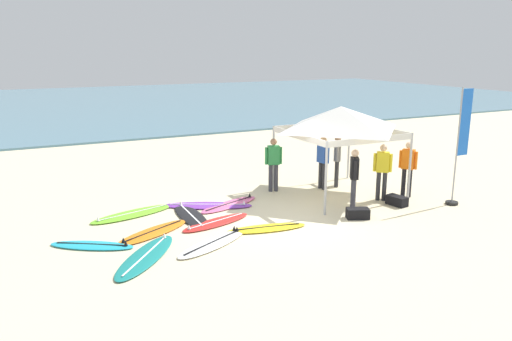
% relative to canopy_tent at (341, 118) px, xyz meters
% --- Properties ---
extents(ground_plane, '(80.00, 80.00, 0.00)m').
position_rel_canopy_tent_xyz_m(ground_plane, '(-2.52, -1.13, -2.39)').
color(ground_plane, beige).
extents(sea, '(80.00, 36.00, 0.10)m').
position_rel_canopy_tent_xyz_m(sea, '(-2.52, 30.11, -2.34)').
color(sea, '#568499').
rests_on(sea, ground).
extents(canopy_tent, '(3.09, 3.09, 2.75)m').
position_rel_canopy_tent_xyz_m(canopy_tent, '(0.00, 0.00, 0.00)').
color(canopy_tent, '#B7B7BC').
rests_on(canopy_tent, ground).
extents(surfboard_orange, '(2.25, 1.54, 0.19)m').
position_rel_canopy_tent_xyz_m(surfboard_orange, '(-6.09, -0.80, -2.35)').
color(surfboard_orange, orange).
rests_on(surfboard_orange, ground).
extents(surfboard_red, '(2.17, 1.14, 0.19)m').
position_rel_canopy_tent_xyz_m(surfboard_red, '(-4.43, -0.82, -2.35)').
color(surfboard_red, red).
rests_on(surfboard_red, ground).
extents(surfboard_cyan, '(1.96, 1.52, 0.19)m').
position_rel_canopy_tent_xyz_m(surfboard_cyan, '(-7.56, -1.01, -2.35)').
color(surfboard_cyan, '#23B2CC').
rests_on(surfboard_cyan, ground).
extents(surfboard_pink, '(2.20, 1.32, 0.19)m').
position_rel_canopy_tent_xyz_m(surfboard_pink, '(-3.50, 0.44, -2.35)').
color(surfboard_pink, pink).
rests_on(surfboard_pink, ground).
extents(surfboard_lime, '(2.53, 1.28, 0.19)m').
position_rel_canopy_tent_xyz_m(surfboard_lime, '(-6.21, 0.83, -2.35)').
color(surfboard_lime, '#7AD12D').
rests_on(surfboard_lime, ground).
extents(surfboard_purple, '(2.60, 1.78, 0.19)m').
position_rel_canopy_tent_xyz_m(surfboard_purple, '(-4.09, 0.63, -2.35)').
color(surfboard_purple, purple).
rests_on(surfboard_purple, ground).
extents(surfboard_white, '(2.24, 1.53, 0.19)m').
position_rel_canopy_tent_xyz_m(surfboard_white, '(-5.03, -2.12, -2.35)').
color(surfboard_white, white).
rests_on(surfboard_white, ground).
extents(surfboard_teal, '(2.13, 2.40, 0.19)m').
position_rel_canopy_tent_xyz_m(surfboard_teal, '(-6.61, -2.16, -2.35)').
color(surfboard_teal, '#19847F').
rests_on(surfboard_teal, ground).
extents(surfboard_yellow, '(2.12, 0.90, 0.19)m').
position_rel_canopy_tent_xyz_m(surfboard_yellow, '(-3.45, -1.78, -2.35)').
color(surfboard_yellow, yellow).
rests_on(surfboard_yellow, ground).
extents(surfboard_black, '(0.68, 2.32, 0.19)m').
position_rel_canopy_tent_xyz_m(surfboard_black, '(-4.84, -0.02, -2.35)').
color(surfboard_black, black).
rests_on(surfboard_black, ground).
extents(person_blue, '(0.27, 0.55, 1.71)m').
position_rel_canopy_tent_xyz_m(person_blue, '(-0.09, 0.74, -1.40)').
color(person_blue, '#2D2D33').
rests_on(person_blue, ground).
extents(person_yellow, '(0.45, 0.40, 1.71)m').
position_rel_canopy_tent_xyz_m(person_yellow, '(0.78, -1.11, -1.40)').
color(person_yellow, '#2D2D33').
rests_on(person_yellow, ground).
extents(person_grey, '(0.39, 0.45, 1.71)m').
position_rel_canopy_tent_xyz_m(person_grey, '(0.49, 0.76, -1.40)').
color(person_grey, '#2D2D33').
rests_on(person_grey, ground).
extents(person_green, '(0.53, 0.32, 1.71)m').
position_rel_canopy_tent_xyz_m(person_green, '(-1.65, 1.19, -1.40)').
color(person_green, '#383842').
rests_on(person_green, ground).
extents(person_black, '(0.38, 0.48, 1.71)m').
position_rel_canopy_tent_xyz_m(person_black, '(-0.45, -1.36, -1.40)').
color(person_black, '#383842').
rests_on(person_black, ground).
extents(person_orange, '(0.39, 0.47, 1.71)m').
position_rel_canopy_tent_xyz_m(person_orange, '(1.73, -1.14, -1.40)').
color(person_orange, black).
rests_on(person_orange, ground).
extents(banner_flag, '(0.60, 0.36, 3.40)m').
position_rel_canopy_tent_xyz_m(banner_flag, '(2.50, -2.35, -0.81)').
color(banner_flag, '#99999E').
rests_on(banner_flag, ground).
extents(gear_bag_near_tent, '(0.68, 0.53, 0.28)m').
position_rel_canopy_tent_xyz_m(gear_bag_near_tent, '(-0.86, -2.13, -2.25)').
color(gear_bag_near_tent, black).
rests_on(gear_bag_near_tent, ground).
extents(gear_bag_by_pole, '(0.42, 0.65, 0.28)m').
position_rel_canopy_tent_xyz_m(gear_bag_by_pole, '(0.87, -1.70, -2.25)').
color(gear_bag_by_pole, black).
rests_on(gear_bag_by_pole, ground).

